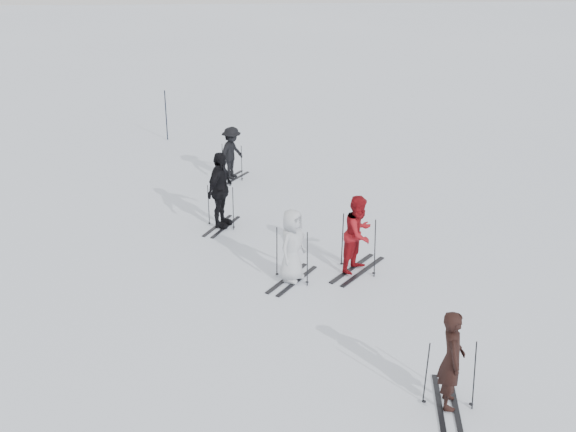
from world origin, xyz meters
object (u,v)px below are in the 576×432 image
at_px(skier_red, 359,235).
at_px(piste_marker, 166,115).
at_px(skier_grey, 292,246).
at_px(skier_uphill_left, 220,191).
at_px(skier_near_dark, 452,361).
at_px(skier_uphill_far, 232,154).

distance_m(skier_red, piste_marker, 12.29).
bearing_deg(skier_grey, skier_red, -41.62).
relative_size(skier_uphill_left, piste_marker, 1.09).
xyz_separation_m(skier_near_dark, skier_red, (-0.72, 5.00, 0.03)).
distance_m(skier_red, skier_grey, 1.56).
xyz_separation_m(skier_grey, skier_uphill_left, (-1.62, 3.14, 0.17)).
distance_m(skier_uphill_left, skier_uphill_far, 3.85).
bearing_deg(skier_uphill_far, skier_near_dark, -131.43).
bearing_deg(skier_near_dark, skier_red, 17.18).
bearing_deg(skier_uphill_left, skier_grey, -126.90).
bearing_deg(piste_marker, skier_near_dark, -69.53).
bearing_deg(skier_uphill_left, skier_near_dark, -127.80).
height_order(skier_red, skier_uphill_left, skier_uphill_left).
bearing_deg(skier_near_dark, skier_uphill_far, 26.30).
height_order(skier_red, skier_grey, skier_red).
bearing_deg(skier_grey, skier_near_dark, -120.06).
height_order(skier_near_dark, skier_uphill_left, skier_uphill_left).
relative_size(skier_red, skier_uphill_far, 1.10).
xyz_separation_m(skier_near_dark, piste_marker, (-6.01, 16.09, 0.06)).
distance_m(skier_near_dark, skier_uphill_far, 12.13).
xyz_separation_m(skier_grey, skier_uphill_far, (-1.37, 6.97, -0.02)).
height_order(skier_near_dark, skier_grey, skier_near_dark).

